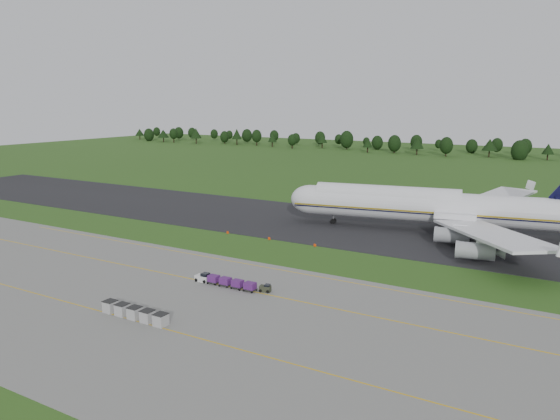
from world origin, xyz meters
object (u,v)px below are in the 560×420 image
Objects in this scene: aircraft at (436,206)px; edge_markers at (269,239)px; baggage_train at (224,281)px; uld_row at (135,313)px; utility_cart at (265,289)px.

aircraft is 39.31m from edge_markers.
baggage_train is 31.05m from edge_markers.
baggage_train reaches higher than edge_markers.
aircraft reaches higher than uld_row.
baggage_train is at bearing -72.23° from edge_markers.
utility_cart is 0.09× the size of edge_markers.
uld_row reaches higher than edge_markers.
uld_row is 47.44m from edge_markers.
aircraft is 59.04m from baggage_train.
edge_markers is (-16.74, 28.53, -0.26)m from utility_cart.
edge_markers is at bearing 98.33° from uld_row.
uld_row is (-9.86, -18.40, 0.37)m from utility_cart.
aircraft is 38.24× the size of utility_cart.
utility_cart is at bearing 8.11° from baggage_train.
utility_cart is (7.26, 1.03, -0.29)m from baggage_train.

